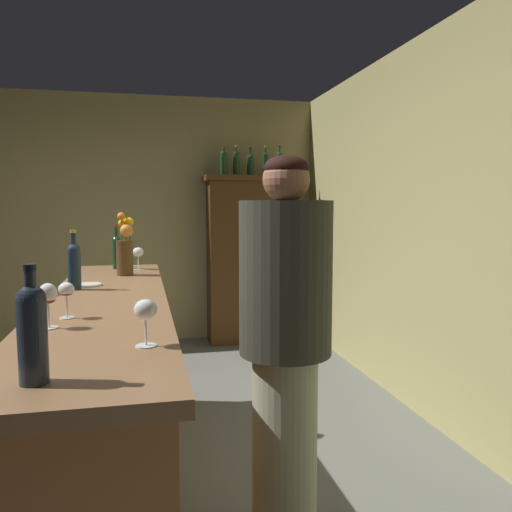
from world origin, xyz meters
name	(u,v)px	position (x,y,z in m)	size (l,w,h in m)	color
floor	(32,491)	(0.00, 0.00, 0.00)	(7.77, 7.77, 0.00)	slate
wall_back	(85,220)	(0.00, 3.05, 1.33)	(5.12, 0.12, 2.67)	tan
wall_right	(475,231)	(2.56, 0.00, 1.33)	(0.12, 6.10, 2.67)	tan
bar_counter	(109,401)	(0.42, -0.20, 0.53)	(0.57, 2.84, 1.05)	#985C31
display_cabinet	(252,256)	(1.76, 2.75, 0.94)	(1.03, 0.41, 1.81)	#452A13
wine_bottle_rose	(117,250)	(0.42, 0.99, 1.18)	(0.06, 0.06, 0.31)	#18361F
wine_bottle_merlot	(74,264)	(0.24, 0.09, 1.18)	(0.07, 0.07, 0.32)	#1B2F3F
wine_bottle_malbec	(32,329)	(0.32, -1.42, 1.18)	(0.07, 0.07, 0.30)	#222937
wine_glass_front	(66,292)	(0.30, -0.64, 1.15)	(0.06, 0.06, 0.14)	white
wine_glass_mid	(146,312)	(0.60, -1.13, 1.16)	(0.07, 0.07, 0.15)	white
wine_glass_rear	(138,253)	(0.56, 0.92, 1.16)	(0.08, 0.08, 0.16)	white
wine_glass_spare	(48,296)	(0.25, -0.81, 1.16)	(0.07, 0.07, 0.17)	white
flower_arrangement	(125,249)	(0.48, 0.62, 1.22)	(0.11, 0.13, 0.40)	#4D341A
cheese_plate	(88,285)	(0.29, 0.21, 1.05)	(0.15, 0.15, 0.01)	white
display_bottle_left	(224,162)	(1.46, 2.75, 1.96)	(0.08, 0.08, 0.31)	#1F3B20
display_bottle_midleft	(236,162)	(1.59, 2.75, 1.96)	(0.07, 0.07, 0.32)	#1D371C
display_bottle_center	(250,164)	(1.75, 2.75, 1.94)	(0.07, 0.07, 0.30)	#183821
display_bottle_midright	(265,163)	(1.91, 2.75, 1.95)	(0.06, 0.06, 0.32)	#183922
display_bottle_right	(279,163)	(2.07, 2.75, 1.96)	(0.07, 0.07, 0.33)	#224D27
bartender	(285,343)	(1.16, -0.74, 0.92)	(0.38, 0.38, 1.69)	gray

